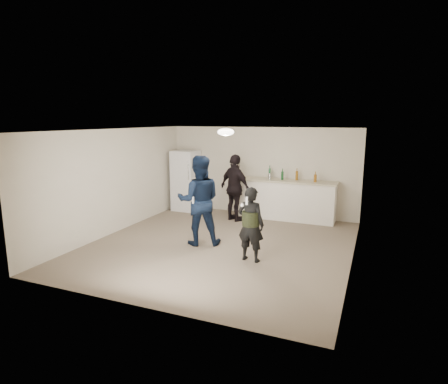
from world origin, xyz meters
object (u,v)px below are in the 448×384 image
at_px(man, 199,200).
at_px(counter, 286,201).
at_px(woman, 251,224).
at_px(shaker, 270,176).
at_px(fridge, 186,181).
at_px(spectator, 235,188).

bearing_deg(man, counter, -140.02).
xyz_separation_m(counter, woman, (0.06, -3.30, 0.21)).
bearing_deg(shaker, woman, -80.63).
height_order(fridge, spectator, spectator).
relative_size(counter, fridge, 1.44).
distance_m(fridge, man, 3.23).
relative_size(counter, shaker, 15.29).
relative_size(man, spectator, 1.09).
relative_size(counter, spectator, 1.44).
xyz_separation_m(fridge, man, (1.77, -2.70, 0.08)).
xyz_separation_m(fridge, shaker, (2.59, 0.02, 0.28)).
height_order(man, spectator, man).
xyz_separation_m(counter, man, (-1.30, -2.77, 0.46)).
xyz_separation_m(shaker, woman, (0.54, -3.25, -0.44)).
bearing_deg(fridge, woman, -45.93).
distance_m(counter, woman, 3.31).
relative_size(man, woman, 1.34).
bearing_deg(shaker, fridge, -179.48).
height_order(counter, spectator, spectator).
xyz_separation_m(counter, spectator, (-1.26, -0.67, 0.38)).
bearing_deg(shaker, counter, 5.61).
height_order(man, woman, man).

